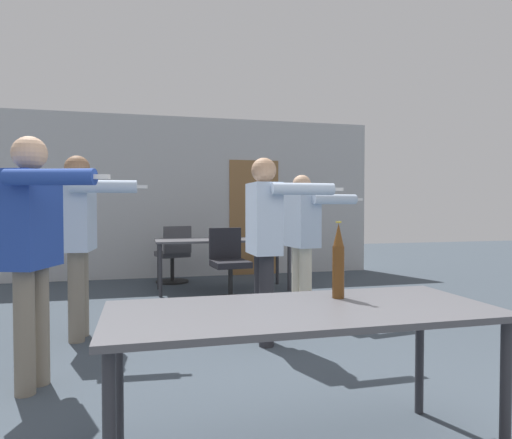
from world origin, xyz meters
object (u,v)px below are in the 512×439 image
object	(u,v)px
office_chair_far_right	(174,256)
person_far_watching	(303,231)
person_right_polo	(33,237)
beer_bottle	(338,262)
drink_cup	(256,235)
person_center_tall	(265,232)
person_near_casual	(80,230)
office_chair_near_pushed	(229,266)

from	to	relation	value
office_chair_far_right	person_far_watching	bearing A→B (deg)	-77.39
person_right_polo	beer_bottle	distance (m)	2.03
beer_bottle	drink_cup	xyz separation A→B (m)	(0.65, 4.32, -0.14)
person_center_tall	drink_cup	size ratio (longest dim) A/B	16.22
person_right_polo	person_far_watching	distance (m)	2.95
person_right_polo	person_center_tall	distance (m)	1.88
person_center_tall	beer_bottle	size ratio (longest dim) A/B	4.12
person_near_casual	person_center_tall	bearing A→B (deg)	75.99
person_far_watching	drink_cup	bearing A→B (deg)	177.30
office_chair_near_pushed	office_chair_far_right	distance (m)	1.57
office_chair_far_right	person_right_polo	bearing A→B (deg)	-121.55
person_far_watching	beer_bottle	distance (m)	2.80
office_chair_near_pushed	drink_cup	size ratio (longest dim) A/B	9.15
office_chair_near_pushed	office_chair_far_right	bearing A→B (deg)	-72.17
person_center_tall	person_right_polo	bearing A→B (deg)	-71.10
beer_bottle	person_far_watching	bearing A→B (deg)	73.81
office_chair_far_right	beer_bottle	xyz separation A→B (m)	(0.50, -5.14, 0.51)
person_right_polo	person_center_tall	xyz separation A→B (m)	(1.77, 0.61, -0.02)
person_far_watching	drink_cup	distance (m)	1.64
person_far_watching	person_near_casual	size ratio (longest dim) A/B	0.93
person_far_watching	office_chair_near_pushed	xyz separation A→B (m)	(-0.67, 1.00, -0.50)
office_chair_far_right	person_near_casual	bearing A→B (deg)	-125.12
office_chair_far_right	person_center_tall	bearing A→B (deg)	-95.54
person_far_watching	office_chair_near_pushed	world-z (taller)	person_far_watching
person_right_polo	office_chair_near_pushed	xyz separation A→B (m)	(1.82, 2.60, -0.58)
person_center_tall	office_chair_near_pushed	distance (m)	2.06
person_center_tall	office_chair_near_pushed	size ratio (longest dim) A/B	1.77
office_chair_near_pushed	beer_bottle	size ratio (longest dim) A/B	2.32
person_right_polo	office_chair_near_pushed	distance (m)	3.22
person_far_watching	office_chair_far_right	xyz separation A→B (m)	(-1.29, 2.45, -0.52)
drink_cup	person_center_tall	bearing A→B (deg)	-102.48
person_right_polo	person_far_watching	bearing A→B (deg)	141.32
person_near_casual	office_chair_near_pushed	bearing A→B (deg)	135.38
office_chair_far_right	beer_bottle	world-z (taller)	beer_bottle
office_chair_near_pushed	office_chair_far_right	size ratio (longest dim) A/B	1.02
person_right_polo	person_near_casual	distance (m)	1.18
beer_bottle	office_chair_near_pushed	bearing A→B (deg)	88.22
person_center_tall	drink_cup	xyz separation A→B (m)	(0.58, 2.61, -0.20)
person_center_tall	beer_bottle	xyz separation A→B (m)	(-0.07, -1.71, -0.06)
person_far_watching	drink_cup	xyz separation A→B (m)	(-0.13, 1.63, -0.14)
person_far_watching	person_center_tall	bearing A→B (deg)	-43.36
person_center_tall	office_chair_near_pushed	world-z (taller)	person_center_tall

